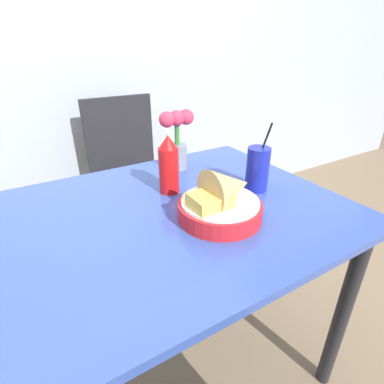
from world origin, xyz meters
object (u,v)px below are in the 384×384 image
at_px(flower_vase, 177,137).
at_px(drink_cup, 257,170).
at_px(ketchup_bottle, 169,165).
at_px(chair_far_window, 128,166).
at_px(food_basket, 223,200).

bearing_deg(flower_vase, drink_cup, -65.55).
height_order(ketchup_bottle, flower_vase, flower_vase).
bearing_deg(ketchup_bottle, chair_far_window, 81.54).
bearing_deg(chair_far_window, food_basket, -93.53).
xyz_separation_m(ketchup_bottle, drink_cup, (0.26, -0.14, -0.03)).
bearing_deg(flower_vase, food_basket, -99.99).
height_order(chair_far_window, food_basket, chair_far_window).
bearing_deg(flower_vase, chair_far_window, 90.71).
relative_size(chair_far_window, ketchup_bottle, 4.69).
distance_m(drink_cup, flower_vase, 0.34).
xyz_separation_m(food_basket, drink_cup, (0.21, 0.09, 0.02)).
xyz_separation_m(chair_far_window, drink_cup, (0.15, -0.92, 0.26)).
distance_m(chair_far_window, drink_cup, 0.97).
bearing_deg(chair_far_window, drink_cup, -80.91).
bearing_deg(food_basket, ketchup_bottle, 103.28).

